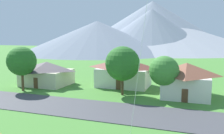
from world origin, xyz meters
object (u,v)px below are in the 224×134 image
(house_right_center, at_px, (47,73))
(house_rightmost, at_px, (186,79))
(tree_right_of_center, at_px, (22,61))
(house_left_center, at_px, (124,72))
(tree_near_left, at_px, (164,71))
(tree_left_of_center, at_px, (122,64))

(house_right_center, height_order, house_rightmost, house_rightmost)
(tree_right_of_center, bearing_deg, house_left_center, 31.23)
(house_right_center, bearing_deg, tree_near_left, -8.21)
(house_left_center, bearing_deg, house_right_center, -165.61)
(house_right_center, relative_size, tree_right_of_center, 1.18)
(house_rightmost, relative_size, tree_right_of_center, 1.07)
(house_right_center, bearing_deg, tree_right_of_center, -100.39)
(house_left_center, distance_m, house_right_center, 15.08)
(tree_right_of_center, bearing_deg, house_rightmost, 11.26)
(house_right_center, distance_m, tree_near_left, 23.38)
(house_rightmost, height_order, tree_right_of_center, tree_right_of_center)
(tree_near_left, bearing_deg, tree_right_of_center, -174.27)
(house_left_center, relative_size, tree_left_of_center, 1.30)
(tree_near_left, relative_size, tree_left_of_center, 0.83)
(house_left_center, xyz_separation_m, house_right_center, (-14.60, -3.75, -0.44))
(house_left_center, relative_size, tree_right_of_center, 1.33)
(house_rightmost, bearing_deg, house_left_center, 160.69)
(house_left_center, relative_size, tree_near_left, 1.56)
(tree_near_left, xyz_separation_m, tree_left_of_center, (-6.65, 0.40, 0.81))
(tree_left_of_center, bearing_deg, house_right_center, 169.89)
(tree_left_of_center, xyz_separation_m, tree_right_of_center, (-17.46, -2.82, 0.06))
(tree_right_of_center, bearing_deg, house_right_center, 79.61)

